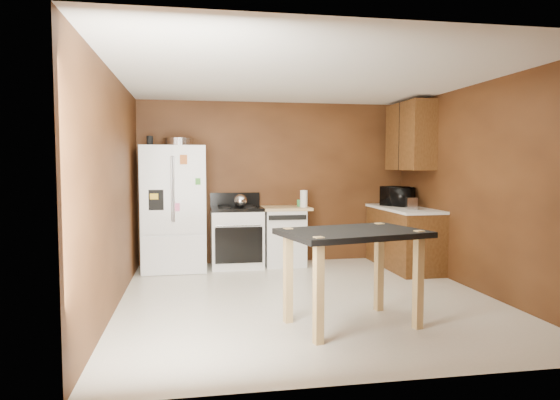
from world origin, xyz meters
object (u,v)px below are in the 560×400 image
object	(u,v)px
microwave	(397,197)
gas_range	(237,236)
island	(352,245)
refrigerator	(174,208)
paper_towel	(304,199)
toaster	(411,203)
pen_cup	(150,141)
kettle	(240,201)
green_canister	(300,203)
dishwasher	(284,235)
roasting_pan	(179,142)

from	to	relation	value
microwave	gas_range	bearing A→B (deg)	59.79
island	gas_range	bearing A→B (deg)	105.87
refrigerator	paper_towel	bearing A→B (deg)	-0.60
gas_range	toaster	bearing A→B (deg)	-18.11
pen_cup	kettle	size ratio (longest dim) A/B	0.68
pen_cup	refrigerator	bearing A→B (deg)	16.41
island	refrigerator	bearing A→B (deg)	121.26
microwave	refrigerator	bearing A→B (deg)	62.29
refrigerator	green_canister	bearing A→B (deg)	4.08
kettle	dishwasher	size ratio (longest dim) A/B	0.22
kettle	refrigerator	xyz separation A→B (m)	(-0.96, 0.03, -0.10)
refrigerator	gas_range	distance (m)	1.01
pen_cup	gas_range	distance (m)	1.87
toaster	green_canister	bearing A→B (deg)	164.95
pen_cup	microwave	distance (m)	3.76
toaster	gas_range	world-z (taller)	gas_range
microwave	toaster	bearing A→B (deg)	152.54
kettle	paper_towel	xyz separation A→B (m)	(0.96, 0.01, 0.02)
microwave	paper_towel	bearing A→B (deg)	59.20
dishwasher	pen_cup	bearing A→B (deg)	-174.77
gas_range	paper_towel	bearing A→B (deg)	-4.57
paper_towel	island	world-z (taller)	paper_towel
green_canister	microwave	world-z (taller)	microwave
toaster	gas_range	size ratio (longest dim) A/B	0.21
microwave	island	distance (m)	3.15
roasting_pan	toaster	size ratio (longest dim) A/B	1.92
roasting_pan	dishwasher	bearing A→B (deg)	2.15
toaster	dishwasher	distance (m)	1.95
refrigerator	toaster	bearing A→B (deg)	-12.37
roasting_pan	kettle	distance (m)	1.23
paper_towel	green_canister	distance (m)	0.17
roasting_pan	paper_towel	world-z (taller)	roasting_pan
refrigerator	dishwasher	xyz separation A→B (m)	(1.63, 0.09, -0.45)
island	kettle	bearing A→B (deg)	105.42
kettle	paper_towel	distance (m)	0.96
roasting_pan	island	distance (m)	3.52
toaster	microwave	bearing A→B (deg)	103.45
pen_cup	paper_towel	size ratio (longest dim) A/B	0.52
kettle	green_canister	distance (m)	0.95
microwave	dishwasher	xyz separation A→B (m)	(-1.72, 0.26, -0.58)
kettle	dishwasher	distance (m)	0.87
green_canister	paper_towel	bearing A→B (deg)	-81.27
microwave	gas_range	world-z (taller)	microwave
pen_cup	dishwasher	bearing A→B (deg)	5.23
green_canister	gas_range	size ratio (longest dim) A/B	0.09
kettle	microwave	xyz separation A→B (m)	(2.39, -0.14, 0.04)
island	pen_cup	bearing A→B (deg)	126.56
kettle	microwave	distance (m)	2.39
roasting_pan	green_canister	distance (m)	2.04
island	dishwasher	bearing A→B (deg)	92.21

